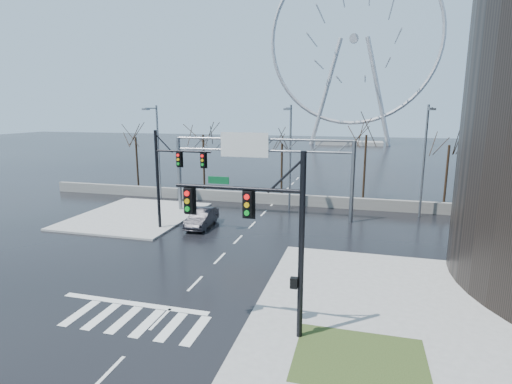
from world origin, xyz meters
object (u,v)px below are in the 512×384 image
(car, at_px, (202,218))
(sign_gantry, at_px, (257,160))
(ferris_wheel, at_px, (354,46))
(signal_mast_far, at_px, (170,171))
(signal_mast_near, at_px, (269,227))

(car, bearing_deg, sign_gantry, 48.60)
(sign_gantry, xyz_separation_m, ferris_wheel, (5.38, 80.04, 20.95))
(car, bearing_deg, signal_mast_far, -144.15)
(signal_mast_far, bearing_deg, signal_mast_near, -49.74)
(signal_mast_near, bearing_deg, signal_mast_far, 130.26)
(signal_mast_near, height_order, ferris_wheel, ferris_wheel)
(ferris_wheel, bearing_deg, sign_gantry, -93.84)
(ferris_wheel, bearing_deg, signal_mast_near, -89.92)
(signal_mast_far, distance_m, sign_gantry, 8.14)
(signal_mast_near, distance_m, ferris_wheel, 101.29)
(signal_mast_far, height_order, ferris_wheel, ferris_wheel)
(sign_gantry, distance_m, ferris_wheel, 82.91)
(car, bearing_deg, ferris_wheel, 81.20)
(ferris_wheel, bearing_deg, car, -96.04)
(signal_mast_near, distance_m, signal_mast_far, 17.03)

